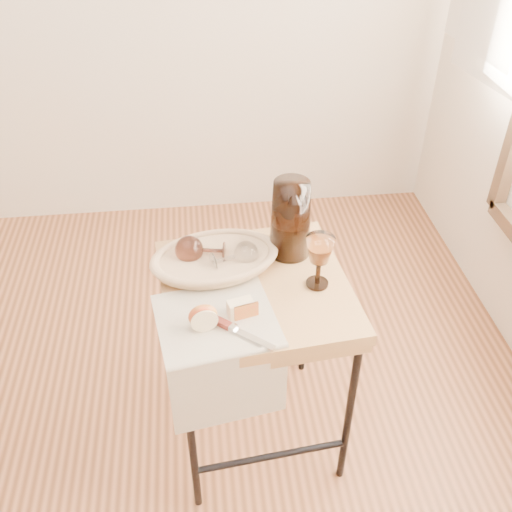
{
  "coord_description": "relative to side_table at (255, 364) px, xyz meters",
  "views": [
    {
      "loc": [
        0.55,
        -0.99,
        1.8
      ],
      "look_at": [
        0.7,
        0.27,
        0.81
      ],
      "focal_mm": 41.06,
      "sensor_mm": 36.0,
      "label": 1
    }
  ],
  "objects": [
    {
      "name": "apple_wedge",
      "position": [
        -0.05,
        -0.13,
        0.37
      ],
      "size": [
        0.08,
        0.05,
        0.05
      ],
      "primitive_type": "cube",
      "rotation": [
        0.0,
        0.0,
        0.25
      ],
      "color": "#FFE5B3",
      "rests_on": "tea_towel"
    },
    {
      "name": "tea_towel",
      "position": [
        -0.12,
        -0.14,
        0.35
      ],
      "size": [
        0.36,
        0.33,
        0.01
      ],
      "primitive_type": "cube",
      "rotation": [
        0.0,
        0.0,
        0.16
      ],
      "color": "beige",
      "rests_on": "side_table"
    },
    {
      "name": "side_table",
      "position": [
        0.0,
        0.0,
        0.0
      ],
      "size": [
        0.59,
        0.59,
        0.69
      ],
      "primitive_type": null,
      "rotation": [
        0.0,
        0.0,
        0.1
      ],
      "color": "brown",
      "rests_on": "floor"
    },
    {
      "name": "goblet_lying_a",
      "position": [
        -0.14,
        0.11,
        0.4
      ],
      "size": [
        0.15,
        0.11,
        0.09
      ],
      "primitive_type": null,
      "rotation": [
        0.0,
        0.0,
        2.97
      ],
      "color": "#582F23",
      "rests_on": "bread_basket"
    },
    {
      "name": "table_knife",
      "position": [
        -0.07,
        -0.19,
        0.36
      ],
      "size": [
        0.18,
        0.16,
        0.02
      ],
      "primitive_type": null,
      "rotation": [
        0.0,
        0.0,
        -0.7
      ],
      "color": "silver",
      "rests_on": "tea_towel"
    },
    {
      "name": "bread_basket",
      "position": [
        -0.11,
        0.09,
        0.37
      ],
      "size": [
        0.38,
        0.3,
        0.05
      ],
      "primitive_type": null,
      "rotation": [
        0.0,
        0.0,
        0.19
      ],
      "color": "#A47F60",
      "rests_on": "side_table"
    },
    {
      "name": "wine_goblet",
      "position": [
        0.18,
        -0.02,
        0.43
      ],
      "size": [
        0.1,
        0.1,
        0.17
      ],
      "primitive_type": null,
      "rotation": [
        0.0,
        0.0,
        -0.27
      ],
      "color": "white",
      "rests_on": "side_table"
    },
    {
      "name": "pitcher",
      "position": [
        0.12,
        0.14,
        0.47
      ],
      "size": [
        0.18,
        0.26,
        0.29
      ],
      "primitive_type": null,
      "rotation": [
        0.0,
        0.0,
        0.04
      ],
      "color": "black",
      "rests_on": "side_table"
    },
    {
      "name": "apple_half",
      "position": [
        -0.16,
        -0.16,
        0.39
      ],
      "size": [
        0.08,
        0.05,
        0.07
      ],
      "primitive_type": "ellipsoid",
      "rotation": [
        0.0,
        0.0,
        0.16
      ],
      "color": "red",
      "rests_on": "tea_towel"
    },
    {
      "name": "goblet_lying_b",
      "position": [
        -0.06,
        0.07,
        0.39
      ],
      "size": [
        0.14,
        0.11,
        0.08
      ],
      "primitive_type": null,
      "rotation": [
        0.0,
        0.0,
        0.31
      ],
      "color": "white",
      "rests_on": "bread_basket"
    }
  ]
}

